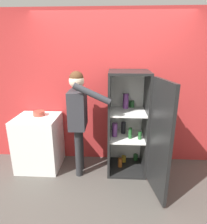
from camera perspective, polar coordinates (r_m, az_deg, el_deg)
ground_plane at (r=3.06m, az=1.42°, el=-21.92°), size 12.00×12.00×0.00m
wall_back at (r=3.40m, az=2.13°, el=6.29°), size 7.00×0.06×2.55m
refrigerator at (r=3.12m, az=8.43°, el=-3.88°), size 0.77×1.22×1.64m
person at (r=3.01m, az=-7.18°, el=0.12°), size 0.63×0.57×1.65m
counter at (r=3.55m, az=-17.91°, el=-8.22°), size 0.68×0.64×0.90m
bowl at (r=3.43m, az=-17.97°, el=-0.36°), size 0.18×0.18×0.08m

